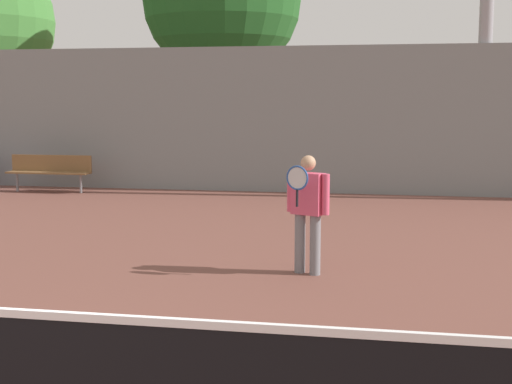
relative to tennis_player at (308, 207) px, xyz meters
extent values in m
cylinder|color=slate|center=(-0.10, 0.05, -0.49)|extent=(0.14, 0.14, 0.78)
cylinder|color=slate|center=(0.11, -0.04, -0.49)|extent=(0.14, 0.14, 0.78)
cube|color=#DB4C6B|center=(0.00, 0.01, 0.17)|extent=(0.46, 0.34, 0.54)
cylinder|color=#DB4C6B|center=(-0.23, 0.11, 0.18)|extent=(0.10, 0.10, 0.52)
cylinder|color=#DB4C6B|center=(0.24, -0.09, 0.18)|extent=(0.10, 0.10, 0.52)
sphere|color=tan|center=(0.00, 0.01, 0.57)|extent=(0.20, 0.20, 0.20)
cylinder|color=black|center=(-0.10, -0.25, 0.15)|extent=(0.03, 0.03, 0.22)
torus|color=#28519E|center=(-0.10, -0.25, 0.40)|extent=(0.30, 0.14, 0.31)
cylinder|color=silver|center=(-0.10, -0.25, 0.40)|extent=(0.25, 0.11, 0.27)
cube|color=brown|center=(-7.12, 6.97, -0.40)|extent=(2.08, 0.40, 0.04)
cylinder|color=gray|center=(-7.96, 6.97, -0.65)|extent=(0.06, 0.06, 0.46)
cylinder|color=gray|center=(-6.29, 6.97, -0.65)|extent=(0.06, 0.06, 0.46)
cube|color=brown|center=(-7.12, 7.15, -0.18)|extent=(2.08, 0.04, 0.40)
cylinder|color=#939399|center=(3.13, 8.26, 3.44)|extent=(0.32, 0.32, 8.65)
cube|color=gray|center=(-1.81, 8.06, 0.88)|extent=(33.95, 0.06, 3.52)
cylinder|color=brown|center=(-4.08, 12.62, 0.79)|extent=(0.49, 0.49, 3.35)
camera|label=1|loc=(1.01, -9.04, 1.39)|focal=50.00mm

